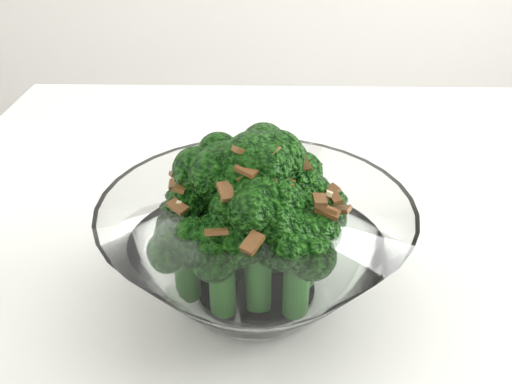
{
  "coord_description": "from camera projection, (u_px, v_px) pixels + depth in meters",
  "views": [
    {
      "loc": [
        -0.39,
        -0.54,
        1.06
      ],
      "look_at": [
        -0.36,
        -0.18,
        0.85
      ],
      "focal_mm": 40.0,
      "sensor_mm": 36.0,
      "label": 1
    }
  ],
  "objects": [
    {
      "name": "broccoli_dish",
      "position": [
        256.0,
        239.0,
        0.45
      ],
      "size": [
        0.24,
        0.24,
        0.15
      ],
      "color": "white",
      "rests_on": "table"
    },
    {
      "name": "table",
      "position": [
        470.0,
        275.0,
        0.61
      ],
      "size": [
        1.27,
        0.9,
        0.75
      ],
      "color": "white",
      "rests_on": "ground"
    }
  ]
}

